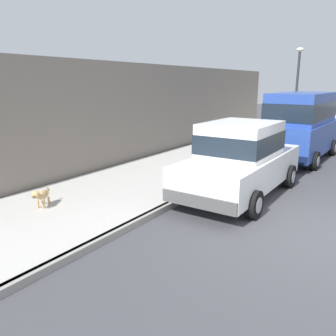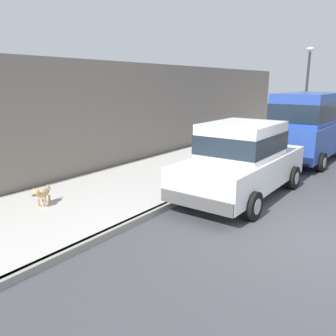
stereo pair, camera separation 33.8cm
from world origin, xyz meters
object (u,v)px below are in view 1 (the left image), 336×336
(car_blue_van, at_px, (301,123))
(street_lamp, at_px, (297,82))
(car_white_sedan, at_px, (241,159))
(dog_tan, at_px, (41,195))

(car_blue_van, xyz_separation_m, street_lamp, (-1.47, 4.77, 1.51))
(car_white_sedan, relative_size, dog_tan, 6.55)
(car_blue_van, distance_m, dog_tan, 9.80)
(car_white_sedan, distance_m, car_blue_van, 5.45)
(car_blue_van, bearing_deg, street_lamp, 107.11)
(car_blue_van, distance_m, street_lamp, 5.21)
(dog_tan, bearing_deg, street_lamp, 82.40)
(dog_tan, bearing_deg, car_blue_van, 70.06)
(dog_tan, distance_m, street_lamp, 14.28)
(car_white_sedan, bearing_deg, dog_tan, -130.43)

